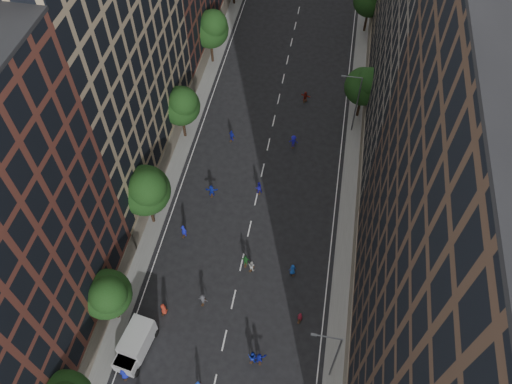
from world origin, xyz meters
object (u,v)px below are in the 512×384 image
at_px(streetlamp_near, 333,355).
at_px(streetlamp_far, 356,102).
at_px(skater_2, 252,357).
at_px(skater_0, 124,374).
at_px(cargo_van, 135,345).

height_order(streetlamp_near, streetlamp_far, same).
distance_m(streetlamp_near, skater_2, 8.41).
height_order(skater_0, skater_2, skater_2).
relative_size(cargo_van, skater_0, 3.16).
bearing_deg(skater_2, cargo_van, 19.15).
height_order(cargo_van, skater_2, cargo_van).
height_order(streetlamp_far, cargo_van, streetlamp_far).
height_order(streetlamp_near, cargo_van, streetlamp_near).
xyz_separation_m(streetlamp_far, skater_2, (-7.25, -32.92, -4.26)).
bearing_deg(skater_2, streetlamp_far, -88.50).
bearing_deg(streetlamp_near, skater_0, -169.07).
relative_size(streetlamp_near, skater_2, 5.01).
relative_size(cargo_van, skater_2, 2.97).
bearing_deg(streetlamp_near, streetlamp_far, 90.00).
xyz_separation_m(streetlamp_near, streetlamp_far, (0.00, 33.00, 0.00)).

